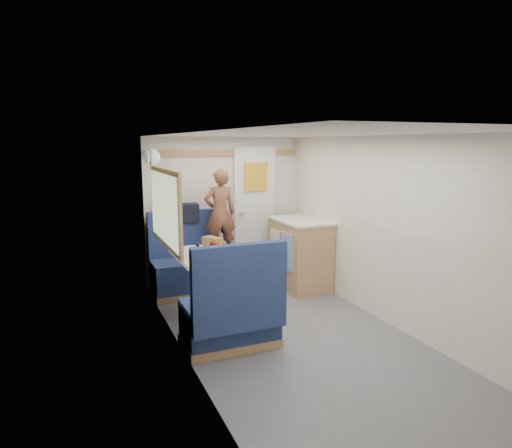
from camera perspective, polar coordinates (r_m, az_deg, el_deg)
name	(u,v)px	position (r m, az deg, el deg)	size (l,w,h in m)	color
floor	(299,342)	(4.63, 5.44, -14.42)	(4.50, 4.50, 0.00)	#515156
ceiling	(303,134)	(4.22, 5.90, 11.16)	(4.50, 4.50, 0.00)	silver
wall_back	(224,210)	(6.35, -3.99, 1.77)	(2.20, 0.02, 2.00)	silver
wall_left	(187,253)	(3.92, -8.66, -3.56)	(0.02, 4.50, 2.00)	silver
wall_right	(395,233)	(4.92, 17.01, -1.10)	(0.02, 4.50, 2.00)	silver
oak_trim_low	(225,221)	(6.36, -3.91, 0.41)	(2.15, 0.02, 0.08)	#A6834B
oak_trim_high	(224,153)	(6.27, -4.02, 8.82)	(2.15, 0.02, 0.08)	#A6834B
side_window	(164,208)	(4.84, -11.40, 1.97)	(0.04, 1.30, 0.72)	#939F87
rear_door	(255,210)	(6.48, -0.13, 1.72)	(0.62, 0.12, 1.86)	white
dinette_table	(205,267)	(5.08, -6.36, -5.39)	(0.62, 0.92, 0.72)	white
bench_far	(187,271)	(5.96, -8.66, -5.77)	(0.90, 0.59, 1.05)	navy
bench_near	(232,317)	(4.38, -3.03, -11.58)	(0.90, 0.59, 1.05)	navy
ledge	(181,223)	(6.07, -9.40, 0.12)	(0.90, 0.14, 0.04)	#A6834B
dome_light	(152,157)	(5.64, -12.91, 8.14)	(0.20, 0.20, 0.20)	white
galley_counter	(299,253)	(6.14, 5.45, -3.62)	(0.57, 0.92, 0.92)	#A6834B
person	(220,213)	(5.91, -4.52, 1.36)	(0.42, 0.27, 1.15)	brown
duffel_bag	(180,213)	(6.05, -9.53, 1.39)	(0.48, 0.23, 0.23)	black
tray	(231,256)	(4.87, -3.12, -4.06)	(0.27, 0.35, 0.02)	white
orange_fruit	(219,253)	(4.81, -4.63, -3.70)	(0.07, 0.07, 0.07)	orange
cheese_block	(221,253)	(4.92, -4.44, -3.58)	(0.11, 0.06, 0.04)	#DFD480
wine_glass	(213,246)	(4.87, -5.38, -2.71)	(0.08, 0.08, 0.17)	white
tumbler_left	(194,253)	(4.84, -7.73, -3.61)	(0.07, 0.07, 0.12)	silver
beer_glass	(216,245)	(5.25, -4.96, -2.59)	(0.06, 0.06, 0.10)	brown
pepper_grinder	(198,247)	(5.13, -7.29, -2.91)	(0.04, 0.04, 0.10)	black
salt_grinder	(211,251)	(4.96, -5.69, -3.40)	(0.04, 0.04, 0.09)	white
bread_loaf	(212,242)	(5.41, -5.46, -2.20)	(0.13, 0.24, 0.10)	olive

